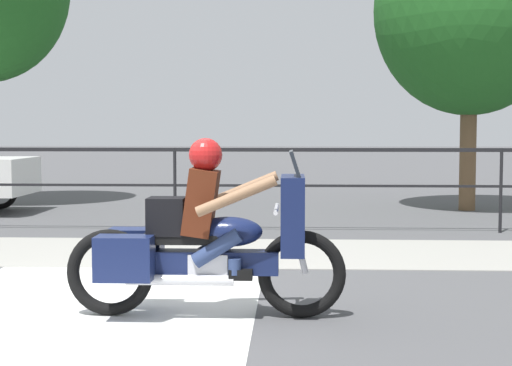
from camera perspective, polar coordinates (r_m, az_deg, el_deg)
ground_plane at (r=7.21m, az=-12.46°, el=-9.22°), size 120.00×120.00×0.00m
sidewalk_band at (r=10.47m, az=-7.61°, el=-4.97°), size 44.00×2.40×0.01m
crosswalk_band at (r=7.02m, az=-12.85°, el=-9.56°), size 3.06×6.00×0.01m
fence_railing at (r=12.44m, az=-5.93°, el=1.26°), size 36.00×0.05×1.32m
motorcycle at (r=6.80m, az=-3.72°, el=-4.06°), size 2.43×0.76×1.56m
tree_behind_sign at (r=16.18m, az=15.34°, el=12.05°), size 3.76×3.76×6.01m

